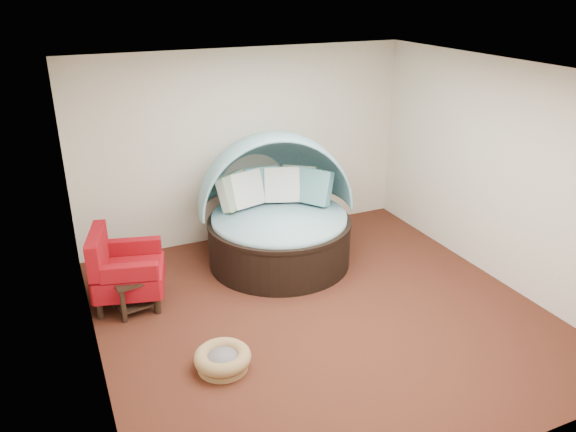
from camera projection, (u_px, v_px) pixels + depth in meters
name	position (u px, v px, depth m)	size (l,w,h in m)	color
floor	(321.00, 313.00, 6.66)	(5.00, 5.00, 0.00)	#4B2315
wall_back	(245.00, 146.00, 8.22)	(5.00, 5.00, 0.00)	beige
wall_front	(485.00, 321.00, 4.02)	(5.00, 5.00, 0.00)	beige
wall_left	(84.00, 244.00, 5.18)	(5.00, 5.00, 0.00)	beige
wall_right	(500.00, 174.00, 7.06)	(5.00, 5.00, 0.00)	beige
ceiling	(327.00, 73.00, 5.57)	(5.00, 5.00, 0.00)	white
canopy_daybed	(277.00, 203.00, 7.65)	(2.35, 2.30, 1.80)	black
pet_basket	(223.00, 359.00, 5.68)	(0.77, 0.77, 0.20)	olive
red_armchair	(123.00, 270.00, 6.73)	(0.99, 0.99, 0.96)	black
side_table	(133.00, 288.00, 6.61)	(0.55, 0.55, 0.46)	black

